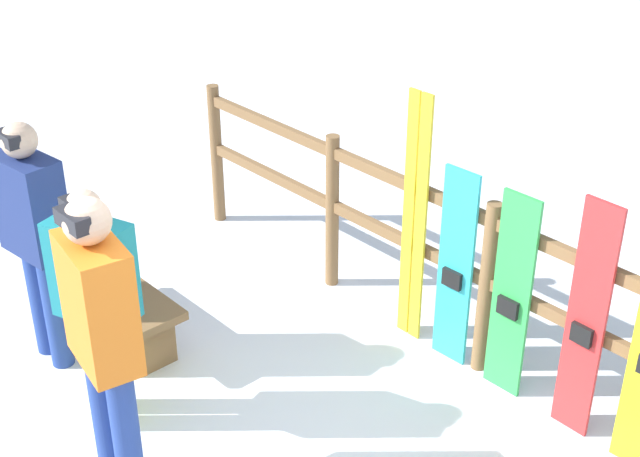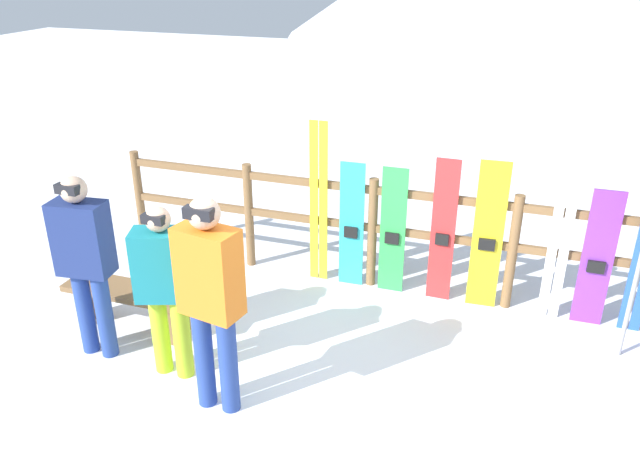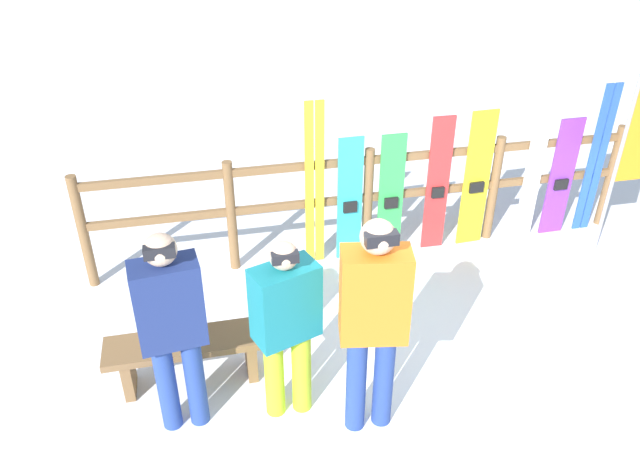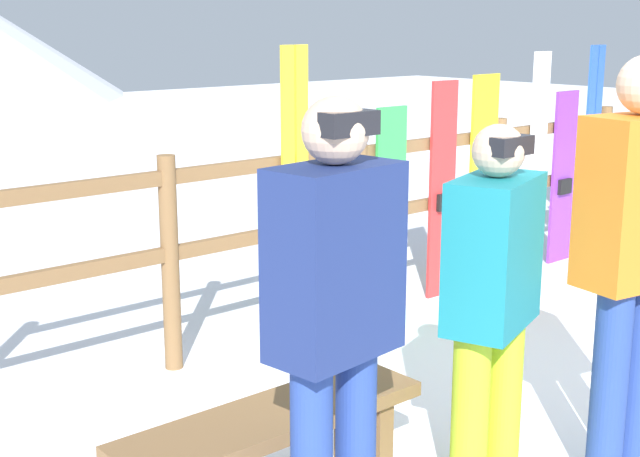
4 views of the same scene
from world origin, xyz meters
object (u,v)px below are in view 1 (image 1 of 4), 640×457
Objects in this scene: person_teal at (96,295)px; snowboard_green at (511,297)px; person_orange at (103,332)px; snowboard_red at (586,323)px; person_navy at (35,229)px; bench at (113,296)px; ski_pair_yellow at (414,221)px; snowboard_cyan at (455,269)px.

snowboard_green is at bearing 54.15° from person_teal.
person_orange is 1.16× the size of person_teal.
person_teal is 1.12× the size of snowboard_green.
person_navy is at bearing -144.48° from snowboard_red.
person_orange reaches higher than person_navy.
person_navy is (-0.06, -0.44, 0.65)m from bench.
person_teal is 0.80m from person_navy.
person_navy is 0.95× the size of ski_pair_yellow.
ski_pair_yellow is at bearing 72.49° from person_teal.
snowboard_red reaches higher than snowboard_green.
person_teal reaches higher than snowboard_red.
person_navy is 1.22× the size of snowboard_green.
ski_pair_yellow is (1.42, 1.96, -0.08)m from person_navy.
snowboard_green is (1.44, 2.00, -0.20)m from person_teal.
person_orange is 1.06× the size of person_navy.
person_teal is 0.91× the size of person_navy.
ski_pair_yellow reaches higher than snowboard_red.
bench is 0.85× the size of person_teal.
person_teal is at bearing -107.51° from ski_pair_yellow.
snowboard_cyan is 0.44m from snowboard_green.
ski_pair_yellow is 0.84m from snowboard_green.
snowboard_red is (0.51, 0.00, 0.07)m from snowboard_green.
person_orange is 1.30× the size of snowboard_green.
bench is 0.78× the size of person_navy.
snowboard_cyan is (1.79, 1.96, -0.29)m from person_navy.
snowboard_cyan is at bearing 47.56° from person_navy.
snowboard_cyan is (0.43, 2.26, -0.35)m from person_orange.
person_orange is 1.18× the size of snowboard_red.
person_orange reaches higher than ski_pair_yellow.
person_orange is 2.67m from snowboard_red.
snowboard_red is (2.75, 1.96, -0.22)m from person_navy.
person_navy is 1.22× the size of snowboard_cyan.
person_teal is 0.86× the size of ski_pair_yellow.
bench is 1.66m from person_orange.
ski_pair_yellow is at bearing 88.38° from person_orange.
person_teal is 2.10m from ski_pair_yellow.
person_orange is (1.30, -0.74, 0.72)m from bench.
ski_pair_yellow reaches higher than bench.
person_orange is 2.27m from ski_pair_yellow.
person_navy is at bearing 167.51° from person_orange.
person_navy reaches higher than bench.
bench is 0.73× the size of person_orange.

